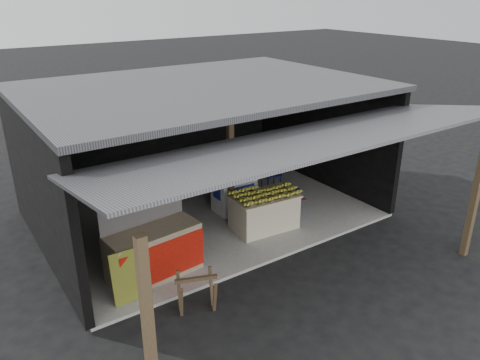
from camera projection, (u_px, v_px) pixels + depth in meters
ground at (272, 262)px, 8.97m from camera, size 80.00×80.00×0.00m
concrete_slab at (206, 213)px, 10.86m from camera, size 7.00×5.00×0.06m
shophouse at (196, 124)px, 10.32m from camera, size 7.40×7.29×3.02m
banana_table at (264, 212)px, 10.00m from camera, size 1.46×0.97×0.76m
banana_pile at (265, 192)px, 9.83m from camera, size 1.34×0.87×0.15m
white_crate at (234, 190)px, 10.77m from camera, size 0.91×0.64×1.00m
neighbor_stall at (153, 250)px, 8.29m from camera, size 1.70×0.89×1.69m
green_signboard at (130, 276)px, 7.63m from camera, size 0.62×0.14×0.93m
sawhorse at (197, 290)px, 7.46m from camera, size 0.75×0.74×0.65m
water_barrel at (292, 200)px, 10.86m from camera, size 0.33×0.33×0.49m
plastic_chair at (269, 170)px, 11.86m from camera, size 0.50×0.50×0.92m
magenta_rug at (271, 198)px, 11.56m from camera, size 1.62×1.19×0.01m
picture_frames at (150, 113)px, 11.88m from camera, size 1.62×0.04×0.46m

